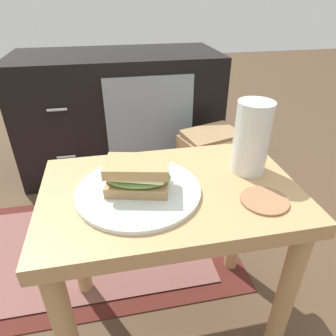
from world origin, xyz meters
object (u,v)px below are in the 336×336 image
tv_cabinet (121,113)px  sandwich_front (137,176)px  plate (138,191)px  beer_glass (251,139)px  coaster (264,200)px  paper_bag (209,168)px

tv_cabinet → sandwich_front: bearing=-90.6°
plate → beer_glass: beer_glass is taller
plate → coaster: bearing=-18.2°
plate → beer_glass: 0.28m
beer_glass → paper_bag: 0.62m
plate → paper_bag: (0.35, 0.54, -0.30)m
tv_cabinet → plate: (-0.01, -0.95, 0.17)m
plate → coaster: size_ratio=2.70×
tv_cabinet → coaster: 1.08m
tv_cabinet → beer_glass: size_ratio=5.71×
sandwich_front → plate: bearing=0.0°
plate → coaster: (0.25, -0.08, -0.00)m
sandwich_front → beer_glass: 0.27m
plate → coaster: 0.26m
tv_cabinet → paper_bag: tv_cabinet is taller
sandwich_front → coaster: 0.26m
tv_cabinet → plate: size_ratio=3.62×
coaster → plate: bearing=161.8°
coaster → beer_glass: bearing=82.1°
sandwich_front → paper_bag: bearing=56.8°
tv_cabinet → plate: tv_cabinet is taller
coaster → paper_bag: coaster is taller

